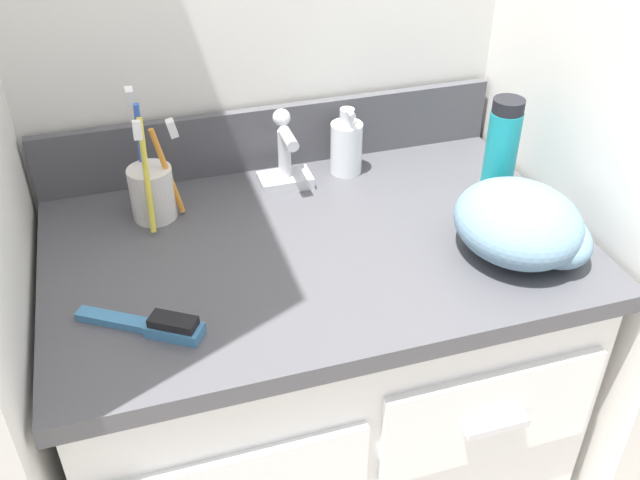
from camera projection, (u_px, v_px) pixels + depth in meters
wall_right at (620, 0)px, 1.02m from camera, size 0.08×0.60×2.20m
vanity at (316, 406)px, 1.31m from camera, size 0.82×0.54×0.77m
backsplash at (274, 137)px, 1.26m from camera, size 0.82×0.02×0.11m
sink_faucet at (285, 161)px, 1.21m from camera, size 0.09×0.09×0.14m
toothbrush_cup at (152, 189)px, 1.13m from camera, size 0.09×0.12×0.21m
soap_dispenser at (346, 146)px, 1.25m from camera, size 0.06×0.06×0.13m
shaving_cream_can at (501, 149)px, 1.16m from camera, size 0.05×0.05×0.17m
hairbrush at (156, 325)px, 0.93m from camera, size 0.16×0.12×0.03m
hand_towel at (525, 225)px, 1.05m from camera, size 0.19×0.20×0.10m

